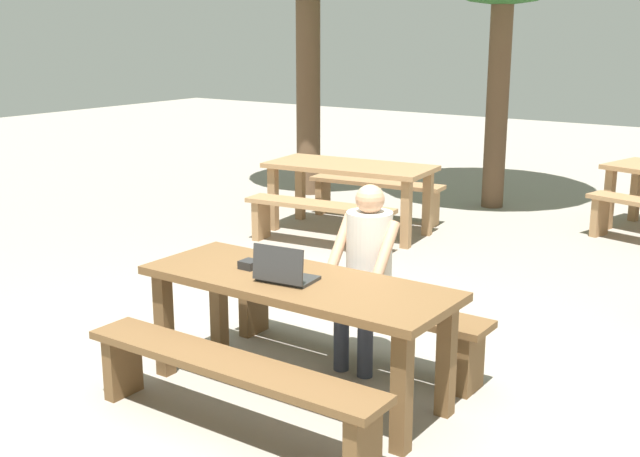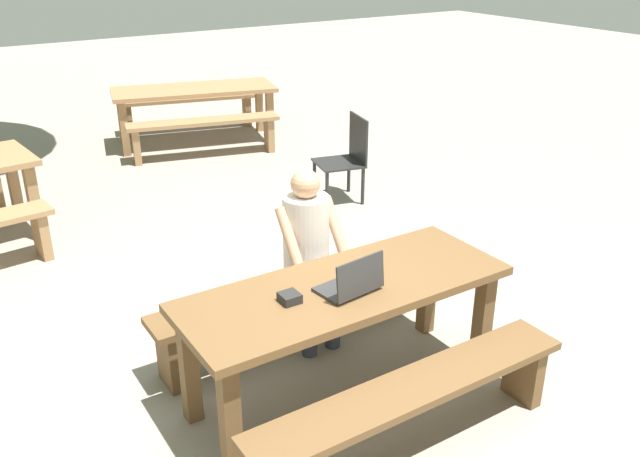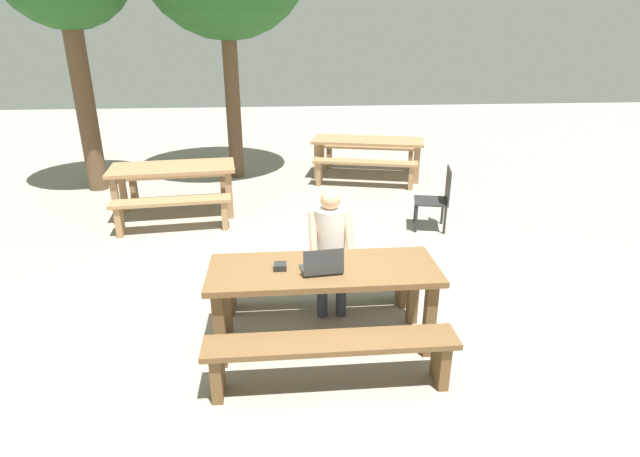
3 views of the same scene
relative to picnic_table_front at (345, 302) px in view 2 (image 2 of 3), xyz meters
The scene contains 11 objects.
ground_plane 0.61m from the picnic_table_front, ahead, with size 30.00×30.00×0.00m, color gray.
picnic_table_front is the anchor object (origin of this frame).
bench_near 0.68m from the picnic_table_front, 90.00° to the right, with size 1.89×0.30×0.43m.
bench_far 0.68m from the picnic_table_front, 90.00° to the left, with size 1.89×0.30×0.43m.
laptop 0.19m from the picnic_table_front, 102.98° to the right, with size 0.35×0.27×0.23m.
small_pouch 0.38m from the picnic_table_front, behind, with size 0.10×0.11×0.05m.
person_seated 0.60m from the picnic_table_front, 78.30° to the left, with size 0.40×0.40×1.20m.
plastic_chair 3.16m from the picnic_table_front, 55.18° to the left, with size 0.53×0.53×0.86m.
picnic_table_rear 5.45m from the picnic_table_front, 75.99° to the left, with size 2.14×1.24×0.71m.
bench_rear_south 4.83m from the picnic_table_front, 76.01° to the left, with size 1.83×0.73×0.46m.
bench_rear_north 6.09m from the picnic_table_front, 75.98° to the left, with size 1.83×0.73×0.46m.
Camera 2 is at (-1.90, -2.72, 2.54)m, focal length 37.91 mm.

